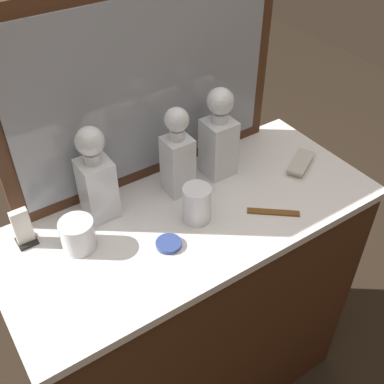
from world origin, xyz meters
name	(u,v)px	position (x,y,z in m)	size (l,w,h in m)	color
ground_plane	(192,380)	(0.00, 0.00, 0.00)	(6.00, 6.00, 0.00)	#2D2319
dresser	(192,312)	(0.00, 0.00, 0.47)	(1.10, 0.49, 0.94)	#472816
dresser_mirror	(146,88)	(0.00, 0.23, 1.23)	(0.86, 0.03, 0.58)	#472816
crystal_decanter_center	(178,159)	(0.03, 0.11, 1.05)	(0.08, 0.08, 0.28)	white
crystal_decanter_right	(97,182)	(-0.21, 0.14, 1.05)	(0.09, 0.09, 0.28)	white
crystal_decanter_far_left	(219,141)	(0.17, 0.12, 1.05)	(0.09, 0.09, 0.29)	white
crystal_tumbler_left	(198,205)	(0.00, -0.02, 0.99)	(0.08, 0.08, 0.11)	white
crystal_tumbler_center	(78,236)	(-0.31, 0.06, 0.98)	(0.09, 0.09, 0.09)	white
silver_brush_rear	(301,164)	(0.41, -0.01, 0.95)	(0.14, 0.11, 0.02)	#B7A88C
porcelain_dish	(169,244)	(-0.12, -0.07, 0.94)	(0.07, 0.07, 0.01)	#33478C
tortoiseshell_comb	(273,212)	(0.19, -0.13, 0.94)	(0.13, 0.11, 0.01)	brown
napkin_holder	(23,230)	(-0.42, 0.15, 0.98)	(0.05, 0.05, 0.11)	black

